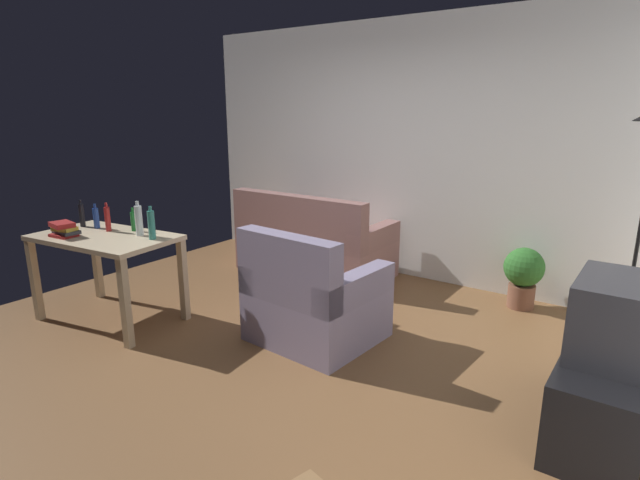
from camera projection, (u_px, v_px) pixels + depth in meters
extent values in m
cube|color=brown|center=(273.00, 344.00, 3.96)|extent=(5.20, 4.40, 0.02)
cube|color=white|center=(404.00, 151.00, 5.35)|extent=(5.20, 0.10, 2.70)
cube|color=#996B66|center=(315.00, 254.00, 5.65)|extent=(1.67, 0.84, 0.40)
cube|color=#8C625D|center=(296.00, 220.00, 5.26)|extent=(1.67, 0.16, 0.52)
cube|color=#926661|center=(375.00, 238.00, 5.15)|extent=(0.16, 0.84, 0.22)
cube|color=#926661|center=(264.00, 219.00, 5.99)|extent=(0.16, 0.84, 0.22)
cube|color=black|center=(603.00, 394.00, 2.82)|extent=(0.44, 1.10, 0.48)
cube|color=#2D2D33|center=(615.00, 318.00, 2.70)|extent=(0.40, 0.60, 0.44)
cylinder|color=black|center=(620.00, 346.00, 3.88)|extent=(0.26, 0.26, 0.03)
cylinder|color=black|center=(638.00, 239.00, 3.66)|extent=(0.03, 0.03, 1.68)
cube|color=#C6B28E|center=(104.00, 238.00, 4.23)|extent=(1.27, 0.83, 0.04)
cube|color=tan|center=(35.00, 280.00, 4.32)|extent=(0.07, 0.07, 0.72)
cube|color=tan|center=(125.00, 304.00, 3.80)|extent=(0.07, 0.07, 0.72)
cube|color=tan|center=(97.00, 262.00, 4.85)|extent=(0.07, 0.07, 0.72)
cube|color=tan|center=(183.00, 280.00, 4.33)|extent=(0.07, 0.07, 0.72)
cylinder|color=brown|center=(521.00, 296.00, 4.65)|extent=(0.24, 0.24, 0.22)
sphere|color=#2D6B28|center=(524.00, 267.00, 4.58)|extent=(0.36, 0.36, 0.36)
cube|color=gray|center=(317.00, 314.00, 4.01)|extent=(0.95, 0.90, 0.40)
cube|color=slate|center=(287.00, 270.00, 3.64)|extent=(0.91, 0.22, 0.52)
cube|color=gray|center=(356.00, 288.00, 3.71)|extent=(0.22, 0.85, 0.22)
cube|color=gray|center=(283.00, 268.00, 4.16)|extent=(0.22, 0.85, 0.22)
cylinder|color=black|center=(82.00, 215.00, 4.51)|extent=(0.05, 0.05, 0.21)
cylinder|color=black|center=(80.00, 202.00, 4.48)|extent=(0.02, 0.02, 0.04)
cylinder|color=#2347A3|center=(96.00, 218.00, 4.45)|extent=(0.05, 0.05, 0.18)
cylinder|color=#2347A3|center=(95.00, 206.00, 4.43)|extent=(0.02, 0.02, 0.04)
cylinder|color=#AD2323|center=(108.00, 219.00, 4.34)|extent=(0.05, 0.05, 0.21)
cylinder|color=#AD2323|center=(106.00, 205.00, 4.31)|extent=(0.02, 0.02, 0.04)
cylinder|color=#1E722D|center=(133.00, 222.00, 4.35)|extent=(0.04, 0.04, 0.17)
cylinder|color=#1E722D|center=(132.00, 210.00, 4.33)|extent=(0.02, 0.02, 0.04)
cylinder|color=silver|center=(139.00, 221.00, 4.19)|extent=(0.06, 0.06, 0.25)
cylinder|color=silver|center=(137.00, 204.00, 4.15)|extent=(0.03, 0.03, 0.04)
cylinder|color=teal|center=(152.00, 225.00, 4.07)|extent=(0.06, 0.06, 0.23)
cylinder|color=teal|center=(150.00, 209.00, 4.03)|extent=(0.03, 0.03, 0.04)
cube|color=maroon|center=(64.00, 235.00, 4.18)|extent=(0.22, 0.17, 0.02)
cube|color=#333338|center=(67.00, 232.00, 4.18)|extent=(0.24, 0.14, 0.03)
cube|color=#B7932D|center=(65.00, 229.00, 4.16)|extent=(0.21, 0.15, 0.03)
cube|color=maroon|center=(62.00, 225.00, 4.16)|extent=(0.22, 0.17, 0.04)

